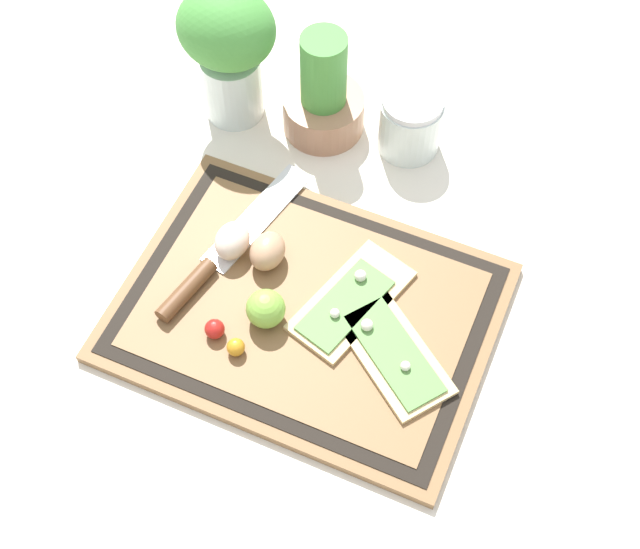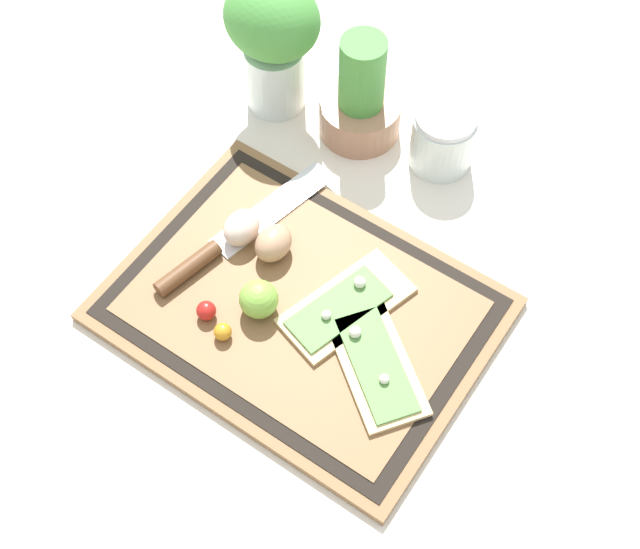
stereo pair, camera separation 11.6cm
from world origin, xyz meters
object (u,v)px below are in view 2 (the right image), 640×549
Objects in this scene: pizza_slice_far at (345,305)px; egg_brown at (273,243)px; pizza_slice_near at (373,358)px; lime at (259,299)px; herb_glass at (273,36)px; egg_pink at (242,228)px; herb_pot at (361,101)px; knife at (217,248)px; sauce_jar at (442,141)px; cherry_tomato_red at (206,311)px; cherry_tomato_yellow at (223,332)px.

egg_brown is (-0.13, 0.02, 0.02)m from pizza_slice_far.
pizza_slice_near is 4.04× the size of lime.
herb_glass is at bearing 140.76° from pizza_slice_near.
herb_pot is at bearing 86.02° from egg_pink.
knife is 0.11m from lime.
egg_pink reaches higher than pizza_slice_near.
herb_pot is (-0.07, 0.34, 0.02)m from lime.
pizza_slice_near reaches higher than knife.
herb_pot is 1.80× the size of sauce_jar.
herb_pot is at bearing 101.19° from lime.
herb_pot reaches higher than pizza_slice_far.
sauce_jar is at bearing 106.35° from pizza_slice_near.
pizza_slice_near is 0.16m from lime.
cherry_tomato_red is 0.15× the size of herb_pot.
egg_pink is at bearing -64.02° from herb_glass.
cherry_tomato_red is 0.27× the size of sauce_jar.
knife is 5.28× the size of egg_brown.
lime reaches higher than pizza_slice_near.
egg_brown is 0.09m from lime.
herb_glass is at bearing 115.98° from egg_pink.
cherry_tomato_yellow is (-0.17, -0.08, 0.01)m from pizza_slice_near.
knife is 0.08m from egg_brown.
egg_pink reaches higher than cherry_tomato_yellow.
cherry_tomato_yellow is (0.02, -0.14, -0.01)m from egg_brown.
cherry_tomato_yellow is at bearing -100.38° from sauce_jar.
egg_pink reaches higher than pizza_slice_far.
egg_brown reaches higher than knife.
pizza_slice_near is 7.94× the size of cherry_tomato_red.
pizza_slice_far is 0.40m from herb_glass.
herb_pot is at bearing -172.85° from sauce_jar.
sauce_jar is at bearing 80.27° from lime.
cherry_tomato_yellow is at bearing -104.30° from lime.
knife is 0.10m from cherry_tomato_red.
egg_brown is 1.12× the size of lime.
sauce_jar is at bearing 79.62° from cherry_tomato_yellow.
pizza_slice_near is 1.18× the size of herb_pot.
egg_brown is at bearing 172.10° from pizza_slice_far.
knife is at bearing -96.15° from herb_pot.
cherry_tomato_yellow is 0.24× the size of sauce_jar.
pizza_slice_far is at bearing 148.86° from pizza_slice_near.
egg_brown reaches higher than cherry_tomato_red.
lime is 0.53× the size of sauce_jar.
egg_pink is at bearing 137.86° from lime.
herb_pot is (-0.23, 0.32, 0.04)m from pizza_slice_near.
pizza_slice_near and cherry_tomato_yellow have the same top height.
pizza_slice_near is 0.08m from pizza_slice_far.
egg_pink is 0.28m from herb_glass.
herb_glass reaches higher than pizza_slice_far.
cherry_tomato_red is (-0.21, -0.07, 0.01)m from pizza_slice_near.
cherry_tomato_red is (-0.01, -0.13, -0.01)m from egg_brown.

